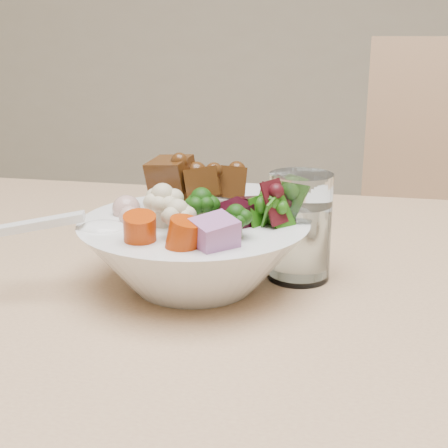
{
  "coord_description": "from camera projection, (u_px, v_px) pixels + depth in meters",
  "views": [
    {
      "loc": [
        -0.07,
        -0.42,
        0.97
      ],
      "look_at": [
        -0.15,
        0.2,
        0.78
      ],
      "focal_mm": 50.0,
      "sensor_mm": 36.0,
      "label": 1
    }
  ],
  "objects": [
    {
      "name": "food_bowl",
      "position": [
        196.0,
        248.0,
        0.65
      ],
      "size": [
        0.24,
        0.24,
        0.13
      ],
      "color": "white",
      "rests_on": "dining_table"
    },
    {
      "name": "soup_spoon",
      "position": [
        85.0,
        228.0,
        0.62
      ],
      "size": [
        0.15,
        0.06,
        0.03
      ],
      "rotation": [
        0.0,
        0.0,
        0.22
      ],
      "color": "white",
      "rests_on": "food_bowl"
    },
    {
      "name": "water_glass",
      "position": [
        300.0,
        231.0,
        0.67
      ],
      "size": [
        0.07,
        0.07,
        0.12
      ],
      "color": "white",
      "rests_on": "dining_table"
    },
    {
      "name": "side_bowl",
      "position": [
        245.0,
        209.0,
        0.86
      ],
      "size": [
        0.13,
        0.13,
        0.04
      ],
      "primitive_type": null,
      "color": "white",
      "rests_on": "dining_table"
    }
  ]
}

